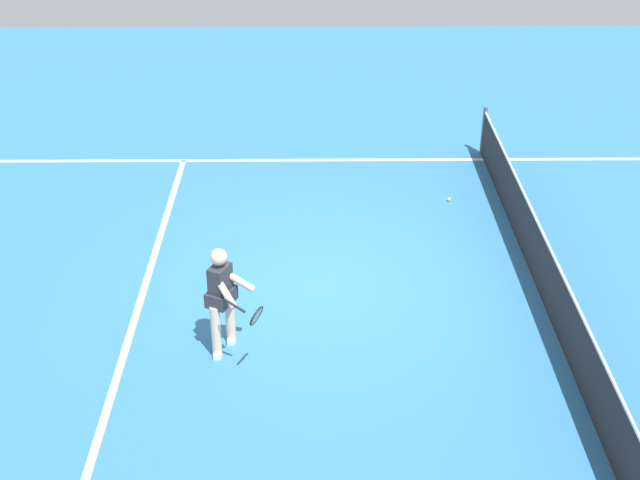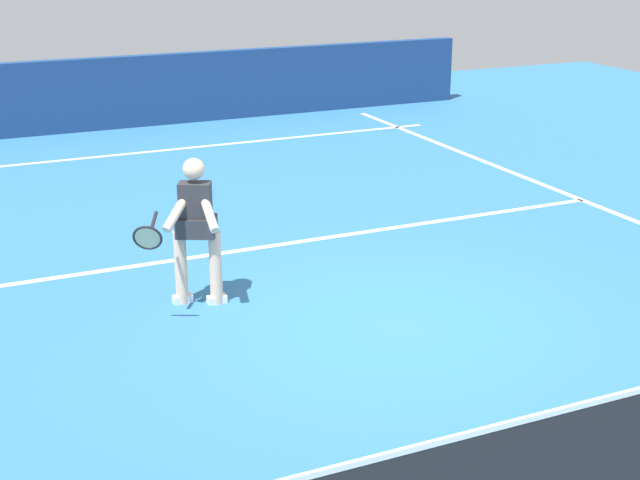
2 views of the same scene
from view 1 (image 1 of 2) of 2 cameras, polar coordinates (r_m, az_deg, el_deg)
ground_plane at (r=13.13m, az=0.23°, el=-2.95°), size 27.66×27.66×0.00m
service_line_marking at (r=13.37m, az=-11.41°, el=-2.93°), size 9.05×0.10×0.01m
sideline_left_marking at (r=17.11m, az=0.04°, el=5.28°), size 0.10×19.27×0.01m
court_net at (r=13.32m, az=14.20°, el=-1.15°), size 9.73×0.08×0.97m
tennis_player at (r=11.39m, az=-6.40°, el=-3.73°), size 1.04×0.83×1.55m
tennis_ball_near at (r=15.69m, az=8.47°, el=2.65°), size 0.07×0.07×0.07m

